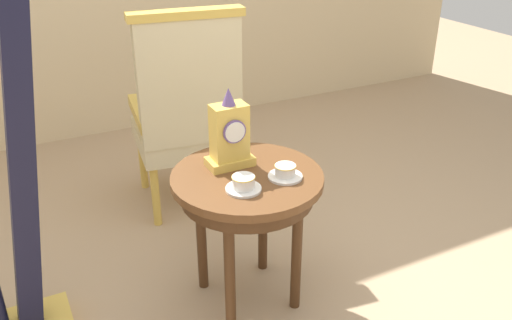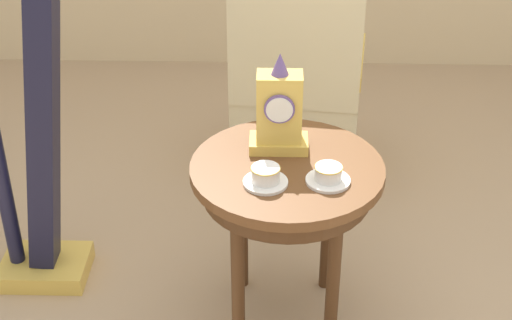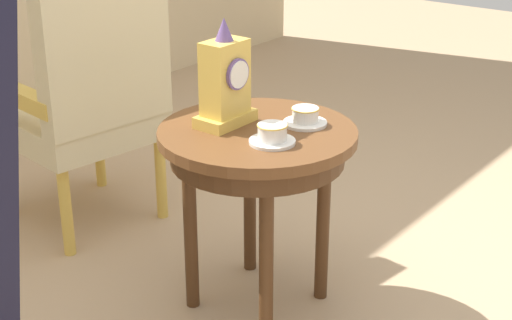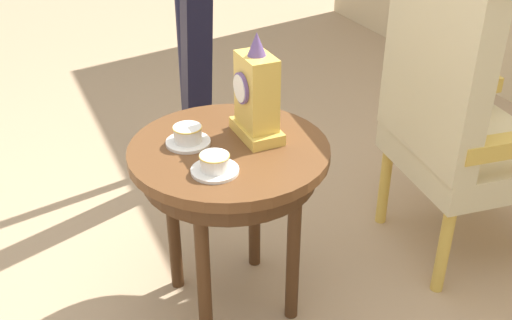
# 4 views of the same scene
# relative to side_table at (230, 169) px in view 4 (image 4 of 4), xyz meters

# --- Properties ---
(ground_plane) EXTENTS (10.00, 10.00, 0.00)m
(ground_plane) POSITION_rel_side_table_xyz_m (0.07, -0.06, -0.54)
(ground_plane) COLOR tan
(side_table) EXTENTS (0.62, 0.62, 0.62)m
(side_table) POSITION_rel_side_table_xyz_m (0.00, 0.00, 0.00)
(side_table) COLOR brown
(side_table) RESTS_ON ground
(teacup_left) EXTENTS (0.14, 0.14, 0.06)m
(teacup_left) POSITION_rel_side_table_xyz_m (-0.07, -0.11, 0.11)
(teacup_left) COLOR white
(teacup_left) RESTS_ON side_table
(teacup_right) EXTENTS (0.14, 0.14, 0.06)m
(teacup_right) POSITION_rel_side_table_xyz_m (0.12, -0.09, 0.11)
(teacup_right) COLOR white
(teacup_right) RESTS_ON side_table
(mantel_clock) EXTENTS (0.19, 0.11, 0.34)m
(mantel_clock) POSITION_rel_side_table_xyz_m (-0.03, 0.10, 0.22)
(mantel_clock) COLOR gold
(mantel_clock) RESTS_ON side_table
(armchair) EXTENTS (0.60, 0.59, 1.14)m
(armchair) POSITION_rel_side_table_xyz_m (0.05, 0.84, 0.06)
(armchair) COLOR beige
(armchair) RESTS_ON ground
(harp) EXTENTS (0.40, 0.24, 1.77)m
(harp) POSITION_rel_side_table_xyz_m (-0.86, 0.19, 0.18)
(harp) COLOR gold
(harp) RESTS_ON ground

